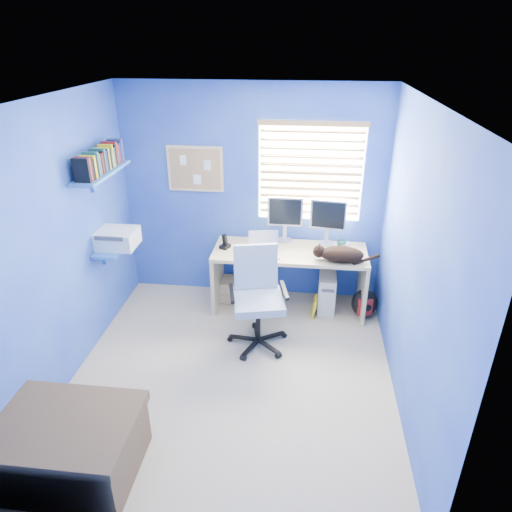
# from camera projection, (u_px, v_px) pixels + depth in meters

# --- Properties ---
(floor) EXTENTS (3.00, 3.20, 0.00)m
(floor) POSITION_uv_depth(u_px,v_px,m) (233.00, 374.00, 4.37)
(floor) COLOR #B0A58B
(floor) RESTS_ON ground
(ceiling) EXTENTS (3.00, 3.20, 0.00)m
(ceiling) POSITION_uv_depth(u_px,v_px,m) (225.00, 101.00, 3.26)
(ceiling) COLOR white
(ceiling) RESTS_ON wall_back
(wall_back) EXTENTS (3.00, 0.01, 2.50)m
(wall_back) POSITION_uv_depth(u_px,v_px,m) (252.00, 196.00, 5.24)
(wall_back) COLOR #2239B4
(wall_back) RESTS_ON ground
(wall_front) EXTENTS (3.00, 0.01, 2.50)m
(wall_front) POSITION_uv_depth(u_px,v_px,m) (179.00, 391.00, 2.39)
(wall_front) COLOR #2239B4
(wall_front) RESTS_ON ground
(wall_left) EXTENTS (0.01, 3.20, 2.50)m
(wall_left) POSITION_uv_depth(u_px,v_px,m) (60.00, 248.00, 3.97)
(wall_left) COLOR #2239B4
(wall_left) RESTS_ON ground
(wall_right) EXTENTS (0.01, 3.20, 2.50)m
(wall_right) POSITION_uv_depth(u_px,v_px,m) (414.00, 266.00, 3.66)
(wall_right) COLOR #2239B4
(wall_right) RESTS_ON ground
(desk) EXTENTS (1.72, 0.65, 0.74)m
(desk) POSITION_uv_depth(u_px,v_px,m) (289.00, 279.00, 5.27)
(desk) COLOR #D4B477
(desk) RESTS_ON floor
(laptop) EXTENTS (0.37, 0.31, 0.22)m
(laptop) POSITION_uv_depth(u_px,v_px,m) (264.00, 246.00, 4.97)
(laptop) COLOR silver
(laptop) RESTS_ON desk
(monitor_left) EXTENTS (0.40, 0.12, 0.54)m
(monitor_left) POSITION_uv_depth(u_px,v_px,m) (285.00, 219.00, 5.23)
(monitor_left) COLOR silver
(monitor_left) RESTS_ON desk
(monitor_right) EXTENTS (0.41, 0.17, 0.54)m
(monitor_right) POSITION_uv_depth(u_px,v_px,m) (328.00, 222.00, 5.15)
(monitor_right) COLOR silver
(monitor_right) RESTS_ON desk
(phone) EXTENTS (0.13, 0.14, 0.17)m
(phone) POSITION_uv_depth(u_px,v_px,m) (225.00, 241.00, 5.13)
(phone) COLOR black
(phone) RESTS_ON desk
(mug) EXTENTS (0.10, 0.09, 0.10)m
(mug) POSITION_uv_depth(u_px,v_px,m) (341.00, 245.00, 5.13)
(mug) COLOR #1D594F
(mug) RESTS_ON desk
(cd_spindle) EXTENTS (0.13, 0.13, 0.07)m
(cd_spindle) POSITION_uv_depth(u_px,v_px,m) (344.00, 246.00, 5.15)
(cd_spindle) COLOR silver
(cd_spindle) RESTS_ON desk
(cat) EXTENTS (0.48, 0.27, 0.17)m
(cat) POSITION_uv_depth(u_px,v_px,m) (342.00, 254.00, 4.84)
(cat) COLOR black
(cat) RESTS_ON desk
(tower_pc) EXTENTS (0.20, 0.44, 0.45)m
(tower_pc) POSITION_uv_depth(u_px,v_px,m) (327.00, 291.00, 5.33)
(tower_pc) COLOR beige
(tower_pc) RESTS_ON floor
(drawer_boxes) EXTENTS (0.35, 0.28, 0.27)m
(drawer_boxes) POSITION_uv_depth(u_px,v_px,m) (235.00, 289.00, 5.54)
(drawer_boxes) COLOR #C6B285
(drawer_boxes) RESTS_ON floor
(yellow_book) EXTENTS (0.03, 0.17, 0.24)m
(yellow_book) POSITION_uv_depth(u_px,v_px,m) (314.00, 307.00, 5.21)
(yellow_book) COLOR yellow
(yellow_book) RESTS_ON floor
(backpack) EXTENTS (0.33, 0.27, 0.34)m
(backpack) POSITION_uv_depth(u_px,v_px,m) (364.00, 303.00, 5.19)
(backpack) COLOR black
(backpack) RESTS_ON floor
(bed_corner) EXTENTS (1.00, 0.71, 0.48)m
(bed_corner) POSITION_uv_depth(u_px,v_px,m) (66.00, 446.00, 3.31)
(bed_corner) COLOR brown
(bed_corner) RESTS_ON floor
(office_chair) EXTENTS (0.72, 0.72, 1.03)m
(office_chair) POSITION_uv_depth(u_px,v_px,m) (258.00, 310.00, 4.66)
(office_chair) COLOR black
(office_chair) RESTS_ON floor
(window_blinds) EXTENTS (1.15, 0.05, 1.10)m
(window_blinds) POSITION_uv_depth(u_px,v_px,m) (311.00, 173.00, 5.01)
(window_blinds) COLOR white
(window_blinds) RESTS_ON ground
(corkboard) EXTENTS (0.64, 0.02, 0.52)m
(corkboard) POSITION_uv_depth(u_px,v_px,m) (195.00, 169.00, 5.16)
(corkboard) COLOR #D4B477
(corkboard) RESTS_ON ground
(wall_shelves) EXTENTS (0.42, 0.90, 1.05)m
(wall_shelves) POSITION_uv_depth(u_px,v_px,m) (107.00, 201.00, 4.54)
(wall_shelves) COLOR #336CBA
(wall_shelves) RESTS_ON ground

